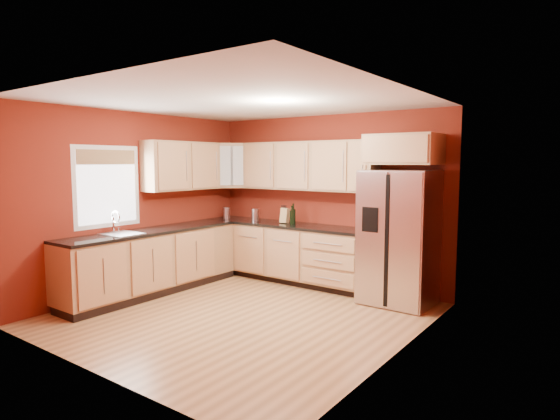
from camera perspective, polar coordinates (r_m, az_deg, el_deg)
name	(u,v)px	position (r m, az deg, el deg)	size (l,w,h in m)	color
floor	(242,315)	(5.95, -4.63, -12.62)	(4.00, 4.00, 0.00)	#96663A
ceiling	(240,101)	(5.69, -4.85, 13.07)	(4.00, 4.00, 0.00)	silver
wall_back	(326,200)	(7.30, 5.61, 1.25)	(4.00, 0.04, 2.60)	maroon
wall_front	(90,230)	(4.38, -22.17, -2.25)	(4.00, 0.04, 2.60)	maroon
wall_left	(138,202)	(7.14, -16.96, 0.92)	(0.04, 4.00, 2.60)	maroon
wall_right	(399,223)	(4.62, 14.34, -1.58)	(0.04, 4.00, 2.60)	maroon
base_cabinets_back	(286,253)	(7.46, 0.71, -5.29)	(2.90, 0.60, 0.88)	#9D784C
base_cabinets_left	(153,263)	(7.03, -15.27, -6.20)	(0.60, 2.80, 0.88)	#9D784C
countertop_back	(285,225)	(7.38, 0.67, -1.80)	(2.90, 0.62, 0.04)	black
countertop_left	(152,231)	(6.94, -15.32, -2.50)	(0.62, 2.80, 0.04)	black
upper_cabinets_back	(307,166)	(7.26, 3.28, 5.39)	(2.30, 0.33, 0.75)	#9D784C
upper_cabinets_left	(182,166)	(7.45, -11.83, 5.29)	(0.33, 1.35, 0.75)	#9D784C
corner_upper_cabinet	(231,166)	(8.00, -5.98, 5.41)	(0.62, 0.33, 0.75)	#9D784C
over_fridge_cabinet	(403,149)	(6.41, 14.80, 7.15)	(0.92, 0.60, 0.40)	#9D784C
refrigerator	(399,237)	(6.42, 14.28, -3.23)	(0.90, 0.75, 1.78)	#AFAEB3
window	(108,187)	(6.82, -20.28, 2.69)	(0.03, 0.90, 1.00)	white
sink_faucet	(122,223)	(6.62, -18.75, -1.51)	(0.50, 0.42, 0.30)	silver
canister_left	(227,213)	(8.07, -6.51, -0.37)	(0.12, 0.12, 0.19)	#AFAEB3
canister_right	(255,215)	(7.66, -3.03, -0.61)	(0.12, 0.12, 0.20)	#AFAEB3
wine_bottle_a	(292,215)	(7.26, 1.45, -0.61)	(0.07, 0.07, 0.29)	black
wine_bottle_b	(293,214)	(7.26, 1.62, -0.47)	(0.07, 0.07, 0.33)	black
knife_block	(285,216)	(7.41, 0.58, -0.70)	(0.12, 0.11, 0.23)	tan
soap_dispenser	(364,225)	(6.69, 10.18, -1.76)	(0.06, 0.06, 0.17)	white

